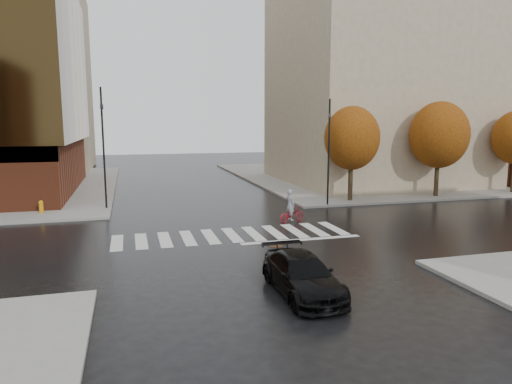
{
  "coord_description": "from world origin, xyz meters",
  "views": [
    {
      "loc": [
        -4.81,
        -21.11,
        5.59
      ],
      "look_at": [
        1.45,
        1.24,
        2.0
      ],
      "focal_mm": 32.0,
      "sensor_mm": 36.0,
      "label": 1
    }
  ],
  "objects_px": {
    "cyclist": "(291,211)",
    "traffic_light_nw": "(103,140)",
    "traffic_light_ne": "(329,146)",
    "fire_hydrant": "(41,206)",
    "sedan": "(302,275)"
  },
  "relations": [
    {
      "from": "cyclist",
      "to": "traffic_light_nw",
      "type": "relative_size",
      "value": 0.25
    },
    {
      "from": "cyclist",
      "to": "traffic_light_ne",
      "type": "bearing_deg",
      "value": -65.25
    },
    {
      "from": "traffic_light_nw",
      "to": "fire_hydrant",
      "type": "relative_size",
      "value": 9.82
    },
    {
      "from": "traffic_light_ne",
      "to": "fire_hydrant",
      "type": "height_order",
      "value": "traffic_light_ne"
    },
    {
      "from": "fire_hydrant",
      "to": "traffic_light_ne",
      "type": "bearing_deg",
      "value": -6.41
    },
    {
      "from": "sedan",
      "to": "fire_hydrant",
      "type": "distance_m",
      "value": 19.17
    },
    {
      "from": "traffic_light_ne",
      "to": "fire_hydrant",
      "type": "relative_size",
      "value": 8.96
    },
    {
      "from": "traffic_light_nw",
      "to": "traffic_light_ne",
      "type": "distance_m",
      "value": 14.36
    },
    {
      "from": "cyclist",
      "to": "traffic_light_nw",
      "type": "height_order",
      "value": "traffic_light_nw"
    },
    {
      "from": "traffic_light_ne",
      "to": "fire_hydrant",
      "type": "bearing_deg",
      "value": -17.71
    },
    {
      "from": "sedan",
      "to": "traffic_light_ne",
      "type": "height_order",
      "value": "traffic_light_ne"
    },
    {
      "from": "traffic_light_ne",
      "to": "fire_hydrant",
      "type": "xyz_separation_m",
      "value": [
        -17.8,
        2.0,
        -3.46
      ]
    },
    {
      "from": "cyclist",
      "to": "traffic_light_ne",
      "type": "relative_size",
      "value": 0.27
    },
    {
      "from": "traffic_light_nw",
      "to": "traffic_light_ne",
      "type": "height_order",
      "value": "traffic_light_nw"
    },
    {
      "from": "cyclist",
      "to": "traffic_light_ne",
      "type": "xyz_separation_m",
      "value": [
        3.95,
        3.8,
        3.4
      ]
    }
  ]
}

